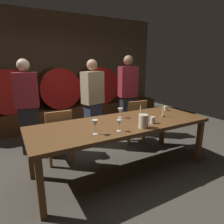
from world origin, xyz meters
name	(u,v)px	position (x,y,z in m)	size (l,w,h in m)	color
ground_plane	(102,167)	(0.00, 0.00, 0.00)	(8.18, 8.18, 0.00)	#3F3A33
back_wall	(52,68)	(0.00, 3.06, 1.43)	(6.29, 0.24, 2.85)	brown
barrel_shelf	(60,115)	(0.00, 2.51, 0.24)	(5.66, 0.90, 0.48)	#4C2D16
wine_barrel_left	(9,90)	(-1.10, 2.51, 0.97)	(0.98, 0.82, 0.98)	brown
wine_barrel_center	(57,87)	(-0.01, 2.51, 0.97)	(0.98, 0.82, 0.98)	#513319
wine_barrel_right	(96,85)	(1.06, 2.51, 0.97)	(0.98, 0.82, 0.98)	brown
dining_table	(121,127)	(0.23, -0.19, 0.69)	(2.58, 0.95, 0.76)	brown
chair_left	(58,134)	(-0.52, 0.49, 0.49)	(0.41, 0.41, 0.88)	olive
chair_right	(134,120)	(0.99, 0.54, 0.49)	(0.44, 0.44, 0.88)	olive
guest_left	(28,107)	(-0.87, 1.10, 0.84)	(0.42, 0.31, 1.65)	black
guest_center	(93,103)	(0.25, 0.88, 0.84)	(0.43, 0.33, 1.64)	#33384C
guest_right	(128,95)	(1.17, 1.07, 0.89)	(0.41, 0.29, 1.73)	black
candle_left	(141,112)	(0.70, -0.01, 0.80)	(0.05, 0.05, 0.18)	olive
candle_right	(163,114)	(0.95, -0.27, 0.81)	(0.05, 0.05, 0.19)	olive
pitcher	(143,121)	(0.36, -0.53, 0.84)	(0.12, 0.12, 0.18)	beige
wine_glass_left	(95,124)	(-0.29, -0.44, 0.89)	(0.08, 0.08, 0.18)	silver
wine_glass_center	(119,123)	(0.01, -0.48, 0.86)	(0.06, 0.06, 0.15)	silver
wine_glass_right	(120,111)	(0.34, 0.02, 0.86)	(0.08, 0.08, 0.15)	white
cup_left	(153,120)	(0.59, -0.44, 0.80)	(0.07, 0.07, 0.09)	silver
cup_right	(165,108)	(1.29, 0.02, 0.79)	(0.06, 0.06, 0.08)	beige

